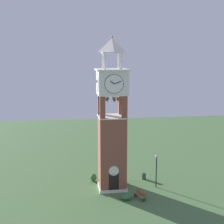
{
  "coord_description": "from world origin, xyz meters",
  "views": [
    {
      "loc": [
        -4.79,
        -34.61,
        15.19
      ],
      "look_at": [
        0.0,
        0.0,
        8.87
      ],
      "focal_mm": 51.5,
      "sensor_mm": 36.0,
      "label": 1
    }
  ],
  "objects_px": {
    "park_bench": "(140,195)",
    "trash_bin": "(144,176)",
    "clock_tower": "(112,128)",
    "lamp_post": "(156,165)"
  },
  "relations": [
    {
      "from": "clock_tower",
      "to": "park_bench",
      "type": "relative_size",
      "value": 10.44
    },
    {
      "from": "trash_bin",
      "to": "clock_tower",
      "type": "bearing_deg",
      "value": -155.12
    },
    {
      "from": "park_bench",
      "to": "trash_bin",
      "type": "relative_size",
      "value": 2.05
    },
    {
      "from": "clock_tower",
      "to": "lamp_post",
      "type": "relative_size",
      "value": 4.39
    },
    {
      "from": "lamp_post",
      "to": "trash_bin",
      "type": "distance_m",
      "value": 3.54
    },
    {
      "from": "park_bench",
      "to": "trash_bin",
      "type": "height_order",
      "value": "park_bench"
    },
    {
      "from": "clock_tower",
      "to": "park_bench",
      "type": "height_order",
      "value": "clock_tower"
    },
    {
      "from": "lamp_post",
      "to": "park_bench",
      "type": "bearing_deg",
      "value": -132.15
    },
    {
      "from": "clock_tower",
      "to": "trash_bin",
      "type": "height_order",
      "value": "clock_tower"
    },
    {
      "from": "trash_bin",
      "to": "lamp_post",
      "type": "bearing_deg",
      "value": -72.03
    }
  ]
}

